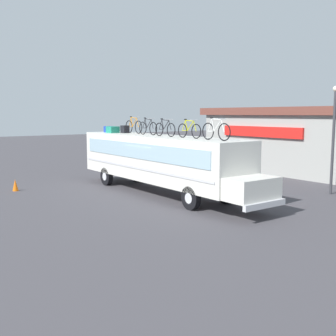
# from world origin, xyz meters

# --- Properties ---
(ground_plane) EXTENTS (120.00, 120.00, 0.00)m
(ground_plane) POSITION_xyz_m (0.00, 0.00, 0.00)
(ground_plane) COLOR #423F44
(bus) EXTENTS (13.09, 2.43, 2.96)m
(bus) POSITION_xyz_m (0.24, 0.00, 1.79)
(bus) COLOR silver
(bus) RESTS_ON ground
(luggage_bag_1) EXTENTS (0.51, 0.46, 0.37)m
(luggage_bag_1) POSITION_xyz_m (-4.88, -0.17, 3.15)
(luggage_bag_1) COLOR #193899
(luggage_bag_1) RESTS_ON bus
(luggage_bag_2) EXTENTS (0.67, 0.56, 0.38)m
(luggage_bag_2) POSITION_xyz_m (-4.15, -0.31, 3.15)
(luggage_bag_2) COLOR #1E7F66
(luggage_bag_2) RESTS_ON bus
(luggage_bag_3) EXTENTS (0.45, 0.36, 0.44)m
(luggage_bag_3) POSITION_xyz_m (-3.52, 0.14, 3.18)
(luggage_bag_3) COLOR black
(luggage_bag_3) RESTS_ON bus
(rooftop_bicycle_1) EXTENTS (1.76, 0.44, 0.97)m
(rooftop_bicycle_1) POSITION_xyz_m (-2.87, 0.34, 3.36)
(rooftop_bicycle_1) COLOR black
(rooftop_bicycle_1) RESTS_ON bus
(rooftop_bicycle_2) EXTENTS (1.68, 0.44, 0.91)m
(rooftop_bicycle_2) POSITION_xyz_m (-0.99, 0.07, 3.34)
(rooftop_bicycle_2) COLOR black
(rooftop_bicycle_2) RESTS_ON bus
(rooftop_bicycle_3) EXTENTS (1.66, 0.44, 0.89)m
(rooftop_bicycle_3) POSITION_xyz_m (0.85, -0.14, 3.33)
(rooftop_bicycle_3) COLOR black
(rooftop_bicycle_3) RESTS_ON bus
(rooftop_bicycle_4) EXTENTS (1.66, 0.44, 0.88)m
(rooftop_bicycle_4) POSITION_xyz_m (2.66, -0.09, 3.33)
(rooftop_bicycle_4) COLOR black
(rooftop_bicycle_4) RESTS_ON bus
(rooftop_bicycle_5) EXTENTS (1.72, 0.44, 0.97)m
(rooftop_bicycle_5) POSITION_xyz_m (4.55, -0.18, 3.36)
(rooftop_bicycle_5) COLOR black
(rooftop_bicycle_5) RESTS_ON bus
(roadside_building) EXTENTS (12.18, 7.29, 4.51)m
(roadside_building) POSITION_xyz_m (-1.51, 12.98, 2.30)
(roadside_building) COLOR #9E9E99
(roadside_building) RESTS_ON ground
(traffic_cone) EXTENTS (0.31, 0.31, 0.62)m
(traffic_cone) POSITION_xyz_m (-4.89, -5.81, 0.31)
(traffic_cone) COLOR orange
(traffic_cone) RESTS_ON ground
(street_lamp) EXTENTS (0.28, 0.28, 5.44)m
(street_lamp) POSITION_xyz_m (5.51, 6.93, 3.09)
(street_lamp) COLOR #38383D
(street_lamp) RESTS_ON ground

